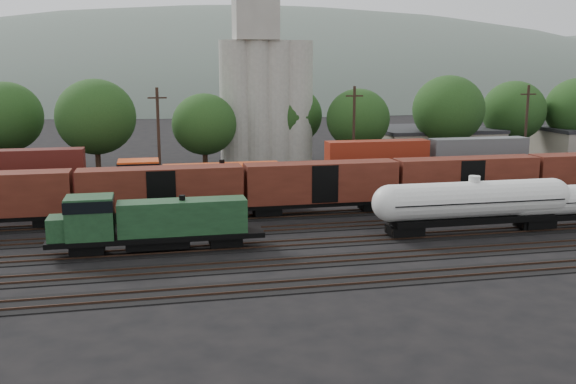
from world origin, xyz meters
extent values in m
plane|color=black|center=(0.00, 0.00, 0.00)|extent=(600.00, 600.00, 0.00)
cube|color=black|center=(0.00, -15.00, 0.04)|extent=(180.00, 3.20, 0.08)
cube|color=#382319|center=(0.00, -15.72, 0.12)|extent=(180.00, 0.08, 0.16)
cube|color=#382319|center=(0.00, -14.28, 0.12)|extent=(180.00, 0.08, 0.16)
cube|color=black|center=(0.00, -10.00, 0.04)|extent=(180.00, 3.20, 0.08)
cube|color=#382319|center=(0.00, -10.72, 0.12)|extent=(180.00, 0.08, 0.16)
cube|color=#382319|center=(0.00, -9.28, 0.12)|extent=(180.00, 0.08, 0.16)
cube|color=black|center=(0.00, -5.00, 0.04)|extent=(180.00, 3.20, 0.08)
cube|color=#382319|center=(0.00, -5.72, 0.12)|extent=(180.00, 0.08, 0.16)
cube|color=#382319|center=(0.00, -4.28, 0.12)|extent=(180.00, 0.08, 0.16)
cube|color=black|center=(0.00, 0.00, 0.04)|extent=(180.00, 3.20, 0.08)
cube|color=#382319|center=(0.00, -0.72, 0.12)|extent=(180.00, 0.08, 0.16)
cube|color=#382319|center=(0.00, 0.72, 0.12)|extent=(180.00, 0.08, 0.16)
cube|color=black|center=(0.00, 5.00, 0.04)|extent=(180.00, 3.20, 0.08)
cube|color=#382319|center=(0.00, 4.28, 0.12)|extent=(180.00, 0.08, 0.16)
cube|color=#382319|center=(0.00, 5.72, 0.12)|extent=(180.00, 0.08, 0.16)
cube|color=black|center=(0.00, 10.00, 0.04)|extent=(180.00, 3.20, 0.08)
cube|color=#382319|center=(0.00, 9.28, 0.12)|extent=(180.00, 0.08, 0.16)
cube|color=#382319|center=(0.00, 10.72, 0.12)|extent=(180.00, 0.08, 0.16)
cube|color=black|center=(0.00, 15.00, 0.04)|extent=(180.00, 3.20, 0.08)
cube|color=#382319|center=(0.00, 14.28, 0.12)|extent=(180.00, 0.08, 0.16)
cube|color=#382319|center=(0.00, 15.72, 0.12)|extent=(180.00, 0.08, 0.16)
cube|color=black|center=(-12.78, -5.00, 1.27)|extent=(16.59, 2.83, 0.39)
cube|color=black|center=(-12.78, -5.00, 0.83)|extent=(4.88, 2.15, 0.78)
cube|color=#193D1F|center=(-10.79, -5.00, 2.79)|extent=(9.96, 2.34, 2.64)
cube|color=#193D1F|center=(-17.76, -5.00, 3.08)|extent=(3.51, 2.83, 3.22)
cube|color=black|center=(-17.76, -5.00, 4.10)|extent=(3.61, 2.93, 0.88)
cube|color=#193D1F|center=(-20.08, -5.00, 2.35)|extent=(1.56, 2.34, 1.76)
cylinder|color=black|center=(-10.79, -5.00, 4.25)|extent=(0.49, 0.49, 0.49)
cube|color=black|center=(-18.09, -5.00, 0.64)|extent=(2.54, 1.95, 0.68)
cube|color=black|center=(-7.47, -5.00, 0.64)|extent=(2.54, 1.95, 0.68)
cylinder|color=silver|center=(14.09, -5.00, 3.07)|extent=(15.24, 3.14, 3.14)
sphere|color=silver|center=(6.47, -5.00, 3.07)|extent=(3.14, 3.14, 3.14)
sphere|color=silver|center=(21.71, -5.00, 3.07)|extent=(3.14, 3.14, 3.14)
cylinder|color=silver|center=(14.09, -5.00, 4.86)|extent=(0.97, 0.97, 0.54)
cube|color=black|center=(14.09, -5.00, 3.07)|extent=(15.59, 3.29, 0.09)
cube|color=black|center=(14.09, -5.00, 1.34)|extent=(14.72, 2.38, 0.54)
cube|color=black|center=(7.86, -5.00, 0.69)|extent=(2.82, 2.17, 0.76)
cube|color=black|center=(20.33, -5.00, 0.69)|extent=(2.82, 2.17, 0.76)
sphere|color=silver|center=(18.62, -5.00, 2.63)|extent=(2.66, 2.66, 2.66)
cube|color=black|center=(19.79, -5.00, 0.61)|extent=(2.38, 1.83, 0.64)
cube|color=black|center=(-8.33, 10.00, 1.41)|extent=(19.78, 3.19, 0.44)
cube|color=black|center=(-8.33, 10.00, 0.91)|extent=(5.49, 2.42, 0.88)
cube|color=#C23C11|center=(-5.96, 10.00, 3.11)|extent=(11.87, 2.64, 2.97)
cube|color=#C23C11|center=(-14.26, 10.00, 3.44)|extent=(3.96, 3.19, 3.63)
cube|color=black|center=(-14.26, 10.00, 4.59)|extent=(4.07, 3.30, 0.99)
cube|color=#C23C11|center=(-17.03, 10.00, 2.62)|extent=(1.76, 2.64, 1.98)
cylinder|color=black|center=(-5.96, 10.00, 4.76)|extent=(0.55, 0.55, 0.55)
cube|color=black|center=(-14.66, 10.00, 0.69)|extent=(2.86, 2.20, 0.77)
cube|color=black|center=(-2.00, 10.00, 0.69)|extent=(2.86, 2.20, 0.77)
cube|color=black|center=(-12.22, 5.00, 1.20)|extent=(15.00, 2.60, 0.40)
cube|color=#501D13|center=(-12.22, 5.00, 3.30)|extent=(15.00, 2.90, 3.80)
cube|color=black|center=(3.18, 5.00, 1.20)|extent=(15.00, 2.60, 0.40)
cube|color=#501D13|center=(3.18, 5.00, 3.30)|extent=(15.00, 2.90, 3.80)
cube|color=black|center=(18.58, 5.00, 1.20)|extent=(15.00, 2.60, 0.40)
cube|color=#501D13|center=(18.58, 5.00, 3.30)|extent=(15.00, 2.90, 3.80)
cube|color=black|center=(0.00, 15.00, 0.50)|extent=(160.00, 2.60, 0.60)
cube|color=#4B1311|center=(-25.82, 15.00, 2.10)|extent=(12.00, 2.40, 2.60)
cube|color=#451410|center=(-25.82, 15.00, 4.70)|extent=(12.00, 2.40, 2.60)
cube|color=maroon|center=(-13.02, 15.00, 2.10)|extent=(12.00, 2.40, 2.60)
cube|color=#545658|center=(-0.22, 15.00, 2.10)|extent=(12.00, 2.40, 2.60)
cube|color=#551814|center=(12.58, 15.00, 2.10)|extent=(12.00, 2.40, 2.60)
cube|color=maroon|center=(12.58, 15.00, 4.70)|extent=(12.00, 2.40, 2.60)
cube|color=orange|center=(25.38, 15.00, 2.10)|extent=(12.00, 2.40, 2.60)
cube|color=#515456|center=(25.38, 15.00, 4.70)|extent=(12.00, 2.40, 2.60)
cube|color=#154993|center=(38.18, 15.00, 2.10)|extent=(12.00, 2.40, 2.60)
cylinder|color=#A3A196|center=(-1.00, 36.00, 9.00)|extent=(4.40, 4.40, 18.00)
cylinder|color=#A3A196|center=(2.00, 36.00, 9.00)|extent=(4.40, 4.40, 18.00)
cylinder|color=#A3A196|center=(5.00, 36.00, 9.00)|extent=(4.40, 4.40, 18.00)
cylinder|color=#A3A196|center=(8.00, 36.00, 9.00)|extent=(4.40, 4.40, 18.00)
cube|color=#A3A196|center=(2.00, 36.00, 22.00)|extent=(6.00, 5.00, 8.00)
cube|color=#9E937F|center=(30.00, 38.00, 2.30)|extent=(18.00, 14.00, 4.60)
cube|color=#232326|center=(30.00, 38.00, 4.85)|extent=(18.36, 14.28, 0.50)
cylinder|color=black|center=(-31.59, 36.58, 1.80)|extent=(0.70, 0.70, 3.60)
ellipsoid|color=#224519|center=(-31.59, 36.58, 7.84)|extent=(9.77, 9.77, 9.25)
cylinder|color=black|center=(-19.63, 30.45, 1.86)|extent=(0.70, 0.70, 3.72)
ellipsoid|color=#224519|center=(-19.63, 30.45, 8.11)|extent=(10.10, 10.10, 9.57)
cylinder|color=black|center=(-5.86, 30.87, 1.58)|extent=(0.70, 0.70, 3.16)
ellipsoid|color=#224519|center=(-5.86, 30.87, 6.88)|extent=(8.57, 8.57, 8.12)
cylinder|color=black|center=(7.65, 38.34, 1.67)|extent=(0.70, 0.70, 3.34)
ellipsoid|color=#224519|center=(7.65, 38.34, 7.28)|extent=(9.07, 9.07, 8.59)
cylinder|color=black|center=(15.75, 31.59, 1.64)|extent=(0.70, 0.70, 3.29)
ellipsoid|color=#224519|center=(15.75, 31.59, 7.16)|extent=(8.92, 8.92, 8.45)
cylinder|color=black|center=(29.25, 31.24, 1.90)|extent=(0.70, 0.70, 3.81)
ellipsoid|color=#224519|center=(29.25, 31.24, 8.29)|extent=(10.33, 10.33, 9.79)
cylinder|color=black|center=(41.75, 34.52, 1.77)|extent=(0.70, 0.70, 3.54)
ellipsoid|color=#224519|center=(41.75, 34.52, 7.72)|extent=(9.61, 9.61, 9.11)
cylinder|color=black|center=(51.78, 33.02, 1.83)|extent=(0.70, 0.70, 3.67)
cylinder|color=black|center=(-12.00, 22.00, 6.00)|extent=(0.36, 0.36, 12.00)
cube|color=black|center=(-12.00, 22.00, 10.80)|extent=(2.20, 0.18, 0.18)
cylinder|color=black|center=(12.00, 22.00, 6.00)|extent=(0.36, 0.36, 12.00)
cube|color=black|center=(12.00, 22.00, 10.80)|extent=(2.20, 0.18, 0.18)
cylinder|color=black|center=(36.00, 22.00, 6.00)|extent=(0.36, 0.36, 12.00)
cube|color=black|center=(36.00, 22.00, 10.80)|extent=(2.20, 0.18, 0.18)
ellipsoid|color=#59665B|center=(40.00, 260.00, -22.75)|extent=(520.00, 286.00, 130.00)
camera|label=1|loc=(-13.15, -54.59, 14.30)|focal=40.00mm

